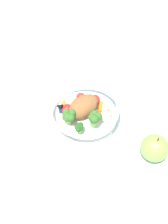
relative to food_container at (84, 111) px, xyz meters
The scene contains 3 objects.
ground_plane 0.04m from the food_container, 54.92° to the left, with size 2.40×2.40×0.00m, color silver.
food_container is the anchor object (origin of this frame).
loose_apple 0.22m from the food_container, 155.66° to the right, with size 0.08×0.08×0.09m.
Camera 1 is at (-0.40, 0.24, 0.68)m, focal length 44.37 mm.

